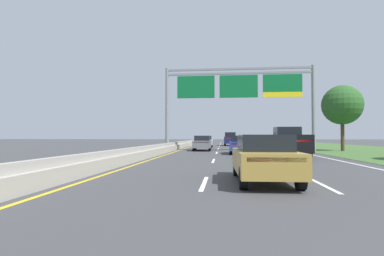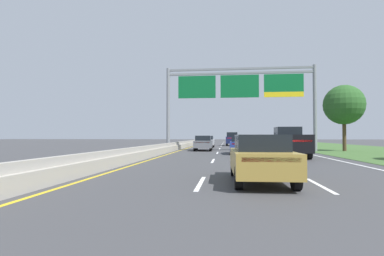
{
  "view_description": "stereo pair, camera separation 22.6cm",
  "coord_description": "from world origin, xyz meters",
  "px_view_note": "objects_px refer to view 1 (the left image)",
  "views": [
    {
      "loc": [
        -1.22,
        0.63,
        1.53
      ],
      "look_at": [
        -3.42,
        21.84,
        2.09
      ],
      "focal_mm": 28.56,
      "sensor_mm": 36.0,
      "label": 1
    },
    {
      "loc": [
        -1.0,
        0.65,
        1.53
      ],
      "look_at": [
        -3.42,
        21.84,
        2.09
      ],
      "focal_mm": 28.56,
      "sensor_mm": 36.0,
      "label": 2
    }
  ],
  "objects_px": {
    "car_grey_left_lane_sedan": "(202,143)",
    "car_blue_centre_lane_sedan": "(240,144)",
    "overhead_sign_gantry": "(238,91)",
    "car_navy_centre_lane_suv": "(230,139)",
    "car_gold_centre_lane_sedan": "(264,157)",
    "car_silver_left_lane_sedan": "(206,141)",
    "pickup_truck_black": "(289,142)",
    "roadside_tree_mid": "(342,105)"
  },
  "relations": [
    {
      "from": "pickup_truck_black",
      "to": "car_grey_left_lane_sedan",
      "type": "relative_size",
      "value": 1.22
    },
    {
      "from": "car_silver_left_lane_sedan",
      "to": "car_gold_centre_lane_sedan",
      "type": "bearing_deg",
      "value": -173.62
    },
    {
      "from": "pickup_truck_black",
      "to": "car_grey_left_lane_sedan",
      "type": "distance_m",
      "value": 11.65
    },
    {
      "from": "car_gold_centre_lane_sedan",
      "to": "car_navy_centre_lane_suv",
      "type": "height_order",
      "value": "car_navy_centre_lane_suv"
    },
    {
      "from": "car_blue_centre_lane_sedan",
      "to": "overhead_sign_gantry",
      "type": "bearing_deg",
      "value": -0.29
    },
    {
      "from": "car_blue_centre_lane_sedan",
      "to": "car_navy_centre_lane_suv",
      "type": "relative_size",
      "value": 0.94
    },
    {
      "from": "car_gold_centre_lane_sedan",
      "to": "pickup_truck_black",
      "type": "bearing_deg",
      "value": -16.79
    },
    {
      "from": "car_grey_left_lane_sedan",
      "to": "car_gold_centre_lane_sedan",
      "type": "bearing_deg",
      "value": -172.18
    },
    {
      "from": "overhead_sign_gantry",
      "to": "car_grey_left_lane_sedan",
      "type": "bearing_deg",
      "value": 166.69
    },
    {
      "from": "car_gold_centre_lane_sedan",
      "to": "car_navy_centre_lane_suv",
      "type": "distance_m",
      "value": 38.52
    },
    {
      "from": "pickup_truck_black",
      "to": "car_navy_centre_lane_suv",
      "type": "xyz_separation_m",
      "value": [
        -3.67,
        26.21,
        0.02
      ]
    },
    {
      "from": "car_blue_centre_lane_sedan",
      "to": "car_silver_left_lane_sedan",
      "type": "relative_size",
      "value": 1.0
    },
    {
      "from": "roadside_tree_mid",
      "to": "car_grey_left_lane_sedan",
      "type": "bearing_deg",
      "value": -178.3
    },
    {
      "from": "car_silver_left_lane_sedan",
      "to": "car_blue_centre_lane_sedan",
      "type": "bearing_deg",
      "value": -166.07
    },
    {
      "from": "car_blue_centre_lane_sedan",
      "to": "car_silver_left_lane_sedan",
      "type": "bearing_deg",
      "value": 15.52
    },
    {
      "from": "pickup_truck_black",
      "to": "car_grey_left_lane_sedan",
      "type": "bearing_deg",
      "value": 36.76
    },
    {
      "from": "car_gold_centre_lane_sedan",
      "to": "roadside_tree_mid",
      "type": "bearing_deg",
      "value": -27.26
    },
    {
      "from": "car_gold_centre_lane_sedan",
      "to": "car_silver_left_lane_sedan",
      "type": "bearing_deg",
      "value": 5.51
    },
    {
      "from": "car_grey_left_lane_sedan",
      "to": "car_navy_centre_lane_suv",
      "type": "bearing_deg",
      "value": -12.5
    },
    {
      "from": "car_blue_centre_lane_sedan",
      "to": "car_gold_centre_lane_sedan",
      "type": "bearing_deg",
      "value": -179.2
    },
    {
      "from": "overhead_sign_gantry",
      "to": "roadside_tree_mid",
      "type": "relative_size",
      "value": 2.24
    },
    {
      "from": "overhead_sign_gantry",
      "to": "car_gold_centre_lane_sedan",
      "type": "distance_m",
      "value": 21.44
    },
    {
      "from": "overhead_sign_gantry",
      "to": "pickup_truck_black",
      "type": "distance_m",
      "value": 10.37
    },
    {
      "from": "car_grey_left_lane_sedan",
      "to": "car_blue_centre_lane_sedan",
      "type": "bearing_deg",
      "value": -147.83
    },
    {
      "from": "overhead_sign_gantry",
      "to": "car_blue_centre_lane_sedan",
      "type": "bearing_deg",
      "value": -91.41
    },
    {
      "from": "car_navy_centre_lane_suv",
      "to": "roadside_tree_mid",
      "type": "height_order",
      "value": "roadside_tree_mid"
    },
    {
      "from": "car_gold_centre_lane_sedan",
      "to": "car_blue_centre_lane_sedan",
      "type": "height_order",
      "value": "same"
    },
    {
      "from": "car_gold_centre_lane_sedan",
      "to": "car_silver_left_lane_sedan",
      "type": "height_order",
      "value": "same"
    },
    {
      "from": "car_gold_centre_lane_sedan",
      "to": "overhead_sign_gantry",
      "type": "bearing_deg",
      "value": -1.89
    },
    {
      "from": "pickup_truck_black",
      "to": "car_navy_centre_lane_suv",
      "type": "relative_size",
      "value": 1.14
    },
    {
      "from": "roadside_tree_mid",
      "to": "pickup_truck_black",
      "type": "bearing_deg",
      "value": -126.87
    },
    {
      "from": "overhead_sign_gantry",
      "to": "car_silver_left_lane_sedan",
      "type": "distance_m",
      "value": 12.27
    },
    {
      "from": "pickup_truck_black",
      "to": "car_silver_left_lane_sedan",
      "type": "xyz_separation_m",
      "value": [
        -7.14,
        18.78,
        -0.26
      ]
    },
    {
      "from": "overhead_sign_gantry",
      "to": "car_navy_centre_lane_suv",
      "type": "distance_m",
      "value": 18.46
    },
    {
      "from": "car_navy_centre_lane_suv",
      "to": "roadside_tree_mid",
      "type": "xyz_separation_m",
      "value": [
        11.0,
        -16.44,
        3.59
      ]
    },
    {
      "from": "car_silver_left_lane_sedan",
      "to": "pickup_truck_black",
      "type": "bearing_deg",
      "value": -159.65
    },
    {
      "from": "car_blue_centre_lane_sedan",
      "to": "roadside_tree_mid",
      "type": "bearing_deg",
      "value": -59.94
    },
    {
      "from": "pickup_truck_black",
      "to": "roadside_tree_mid",
      "type": "height_order",
      "value": "roadside_tree_mid"
    },
    {
      "from": "car_silver_left_lane_sedan",
      "to": "overhead_sign_gantry",
      "type": "bearing_deg",
      "value": -159.59
    },
    {
      "from": "car_grey_left_lane_sedan",
      "to": "car_blue_centre_lane_sedan",
      "type": "distance_m",
      "value": 6.56
    },
    {
      "from": "pickup_truck_black",
      "to": "roadside_tree_mid",
      "type": "distance_m",
      "value": 12.74
    },
    {
      "from": "overhead_sign_gantry",
      "to": "car_blue_centre_lane_sedan",
      "type": "xyz_separation_m",
      "value": [
        -0.11,
        -4.58,
        -5.33
      ]
    }
  ]
}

